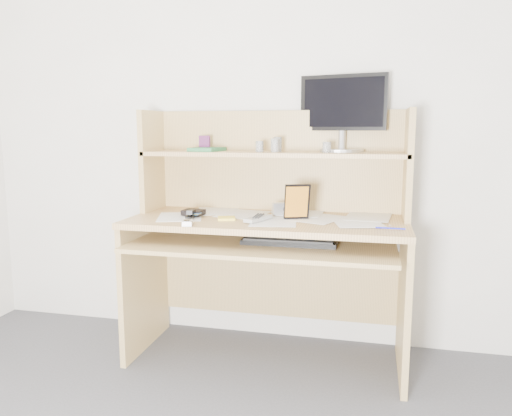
% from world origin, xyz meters
% --- Properties ---
extents(back_wall, '(3.60, 0.04, 2.50)m').
position_xyz_m(back_wall, '(0.00, 1.80, 1.25)').
color(back_wall, silver).
rests_on(back_wall, floor).
extents(desk, '(1.40, 0.70, 1.30)m').
position_xyz_m(desk, '(0.00, 1.56, 0.69)').
color(desk, tan).
rests_on(desk, floor).
extents(paper_clutter, '(1.32, 0.54, 0.01)m').
position_xyz_m(paper_clutter, '(0.00, 1.48, 0.75)').
color(paper_clutter, silver).
rests_on(paper_clutter, desk).
extents(keyboard, '(0.46, 0.16, 0.03)m').
position_xyz_m(keyboard, '(0.13, 1.38, 0.67)').
color(keyboard, black).
rests_on(keyboard, desk).
extents(tv_remote, '(0.11, 0.19, 0.02)m').
position_xyz_m(tv_remote, '(-0.03, 1.40, 0.77)').
color(tv_remote, '#9F9F9A').
rests_on(tv_remote, paper_clutter).
extents(flip_phone, '(0.07, 0.09, 0.02)m').
position_xyz_m(flip_phone, '(-0.33, 1.22, 0.77)').
color(flip_phone, silver).
rests_on(flip_phone, paper_clutter).
extents(stapler, '(0.06, 0.13, 0.04)m').
position_xyz_m(stapler, '(-0.38, 1.40, 0.78)').
color(stapler, black).
rests_on(stapler, paper_clutter).
extents(wallet, '(0.11, 0.10, 0.03)m').
position_xyz_m(wallet, '(-0.39, 1.47, 0.77)').
color(wallet, black).
rests_on(wallet, paper_clutter).
extents(sticky_note_pad, '(0.11, 0.11, 0.01)m').
position_xyz_m(sticky_note_pad, '(-0.19, 1.41, 0.76)').
color(sticky_note_pad, '#F2EF3F').
rests_on(sticky_note_pad, desk).
extents(digital_camera, '(0.11, 0.08, 0.06)m').
position_xyz_m(digital_camera, '(0.06, 1.59, 0.79)').
color(digital_camera, '#BDBDBF').
rests_on(digital_camera, paper_clutter).
extents(game_case, '(0.12, 0.06, 0.18)m').
position_xyz_m(game_case, '(0.15, 1.46, 0.84)').
color(game_case, black).
rests_on(game_case, paper_clutter).
extents(blue_pen, '(0.13, 0.01, 0.01)m').
position_xyz_m(blue_pen, '(0.60, 1.31, 0.76)').
color(blue_pen, '#191EC0').
rests_on(blue_pen, paper_clutter).
extents(card_box, '(0.06, 0.02, 0.08)m').
position_xyz_m(card_box, '(-0.39, 1.67, 1.12)').
color(card_box, maroon).
rests_on(card_box, desk).
extents(shelf_book, '(0.17, 0.21, 0.02)m').
position_xyz_m(shelf_book, '(-0.37, 1.63, 1.09)').
color(shelf_book, '#348243').
rests_on(shelf_book, desk).
extents(chip_stack_a, '(0.04, 0.04, 0.06)m').
position_xyz_m(chip_stack_a, '(-0.07, 1.60, 1.11)').
color(chip_stack_a, black).
rests_on(chip_stack_a, desk).
extents(chip_stack_b, '(0.05, 0.05, 0.07)m').
position_xyz_m(chip_stack_b, '(0.01, 1.61, 1.12)').
color(chip_stack_b, white).
rests_on(chip_stack_b, desk).
extents(chip_stack_c, '(0.06, 0.06, 0.05)m').
position_xyz_m(chip_stack_c, '(0.28, 1.61, 1.11)').
color(chip_stack_c, black).
rests_on(chip_stack_c, desk).
extents(chip_stack_d, '(0.05, 0.05, 0.08)m').
position_xyz_m(chip_stack_d, '(0.02, 1.65, 1.12)').
color(chip_stack_d, silver).
rests_on(chip_stack_d, desk).
extents(monitor, '(0.46, 0.23, 0.40)m').
position_xyz_m(monitor, '(0.35, 1.73, 1.29)').
color(monitor, '#B0B1B5').
rests_on(monitor, desk).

